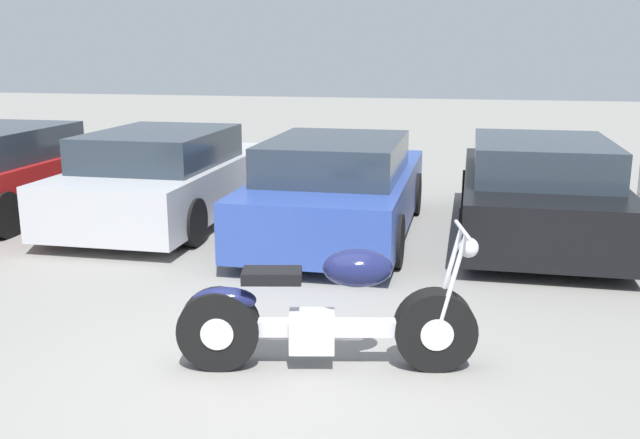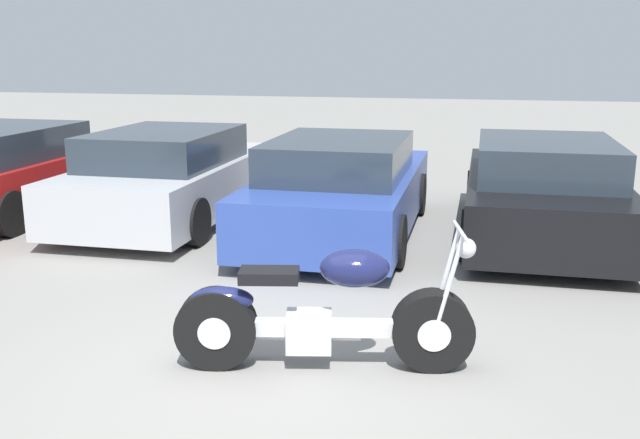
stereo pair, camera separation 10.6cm
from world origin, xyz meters
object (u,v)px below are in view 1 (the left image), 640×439
motorcycle (324,315)px  parked_car_black (538,190)px  parked_car_red (3,172)px  parked_car_silver (167,177)px  parked_car_blue (338,189)px

motorcycle → parked_car_black: bearing=66.5°
motorcycle → parked_car_red: size_ratio=0.52×
parked_car_black → parked_car_red: bearing=-178.5°
parked_car_red → parked_car_black: same height
motorcycle → parked_car_black: 4.75m
parked_car_silver → motorcycle: bearing=-53.9°
parked_car_silver → parked_car_blue: (2.51, -0.35, 0.00)m
parked_car_red → parked_car_silver: same height
parked_car_red → parked_car_black: 7.53m
parked_car_red → parked_car_blue: (5.02, -0.23, 0.00)m
motorcycle → parked_car_black: size_ratio=0.52×
parked_car_red → parked_car_blue: same height
parked_car_blue → parked_car_black: same height
motorcycle → parked_car_blue: size_ratio=0.52×
parked_car_blue → parked_car_silver: bearing=172.0°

